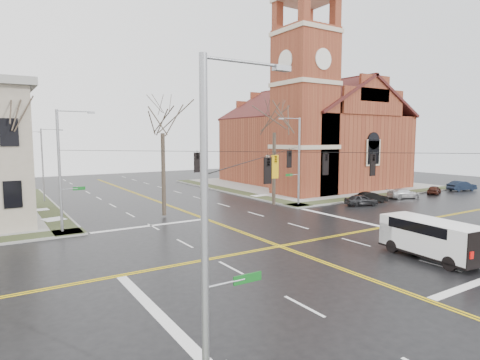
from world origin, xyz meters
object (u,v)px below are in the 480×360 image
parked_car_a (361,200)px  parked_car_b (371,197)px  cargo_van (428,235)px  parked_car_e (462,186)px  signal_pole_sw (211,224)px  parked_car_d (434,190)px  church (309,129)px  streetlight_north_a (44,162)px  tree_ne (274,128)px  streetlight_north_b (27,155)px  parked_car_c (403,193)px  tree_nw_near (162,128)px  tree_nw_far (6,121)px  signal_pole_nw (62,167)px  signal_pole_ne (298,159)px

parked_car_a → parked_car_b: size_ratio=0.97×
cargo_van → parked_car_e: size_ratio=1.53×
signal_pole_sw → parked_car_d: 47.70m
church → parked_car_a: size_ratio=7.93×
church → streetlight_north_a: bearing=174.8°
tree_ne → cargo_van: bearing=-99.6°
signal_pole_sw → streetlight_north_b: 59.51m
signal_pole_sw → streetlight_north_b: signal_pole_sw is taller
parked_car_c → tree_nw_near: 29.31m
parked_car_e → tree_nw_near: tree_nw_near is taller
parked_car_a → tree_nw_near: 21.79m
parked_car_c → tree_nw_far: (-39.87, 4.49, 7.71)m
signal_pole_sw → streetlight_north_b: (0.67, 59.50, -0.48)m
parked_car_d → tree_ne: tree_ne is taller
church → parked_car_a: church is taller
church → streetlight_north_a: size_ratio=3.44×
signal_pole_nw → parked_car_d: signal_pole_nw is taller
tree_ne → signal_pole_ne: bearing=-29.6°
tree_ne → parked_car_e: bearing=-8.0°
tree_nw_far → parked_car_c: bearing=-6.4°
cargo_van → signal_pole_ne: bearing=78.6°
parked_car_e → tree_nw_far: tree_nw_far is taller
cargo_van → tree_nw_far: bearing=141.1°
signal_pole_nw → streetlight_north_b: size_ratio=1.12×
streetlight_north_b → signal_pole_sw: bearing=-90.6°
parked_car_c → signal_pole_sw: bearing=134.2°
cargo_van → streetlight_north_a: bearing=120.8°
streetlight_north_b → cargo_van: (16.54, -54.67, -3.13)m
signal_pole_nw → tree_ne: size_ratio=0.80×
parked_car_c → parked_car_e: (12.54, -0.01, 0.09)m
parked_car_b → tree_ne: size_ratio=0.32×
streetlight_north_a → parked_car_a: size_ratio=2.31×
parked_car_a → parked_car_b: (2.44, 0.72, -0.00)m
streetlight_north_a → streetlight_north_b: (0.00, 20.00, 0.00)m
tree_nw_near → tree_nw_far: bearing=-179.5°
parked_car_c → parked_car_e: size_ratio=0.98×
church → parked_car_b: bearing=-108.1°
tree_nw_far → tree_ne: 23.79m
signal_pole_nw → parked_car_a: signal_pole_nw is taller
tree_ne → tree_nw_near: bearing=177.1°
streetlight_north_b → tree_ne: 40.64m
church → signal_pole_nw: church is taller
tree_nw_near → signal_pole_ne: bearing=-7.4°
church → parked_car_b: (-5.27, -16.14, -7.84)m
parked_car_b → cargo_van: bearing=155.1°
signal_pole_sw → parked_car_c: 42.03m
signal_pole_ne → parked_car_d: 20.94m
signal_pole_ne → cargo_van: size_ratio=1.46×
signal_pole_sw → tree_nw_near: tree_nw_near is taller
parked_car_b → parked_car_d: parked_car_b is taller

